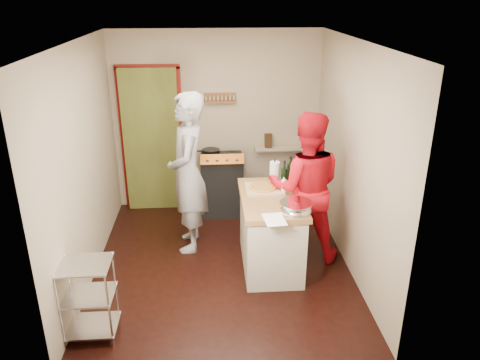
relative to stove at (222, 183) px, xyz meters
name	(u,v)px	position (x,y,z in m)	size (l,w,h in m)	color
floor	(222,262)	(-0.05, -1.42, -0.45)	(3.50, 3.50, 0.00)	black
back_wall	(174,133)	(-0.69, 0.36, 0.68)	(3.00, 0.44, 2.60)	gray
left_wall	(84,165)	(-1.55, -1.42, 0.85)	(0.04, 3.50, 2.60)	gray
right_wall	(352,159)	(1.45, -1.42, 0.85)	(0.04, 3.50, 2.60)	gray
ceiling	(218,40)	(-0.05, -1.42, 2.16)	(3.00, 3.50, 0.02)	white
stove	(222,183)	(0.00, 0.00, 0.00)	(0.60, 0.63, 1.00)	black
wire_shelving	(88,296)	(-1.33, -2.62, -0.01)	(0.48, 0.40, 0.80)	silver
island	(271,229)	(0.53, -1.50, 0.02)	(0.73, 1.32, 1.20)	beige
person_stripe	(188,174)	(-0.44, -0.98, 0.55)	(0.73, 0.48, 2.00)	#A9A8AD
person_red	(305,188)	(0.95, -1.32, 0.47)	(0.89, 0.69, 1.83)	red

